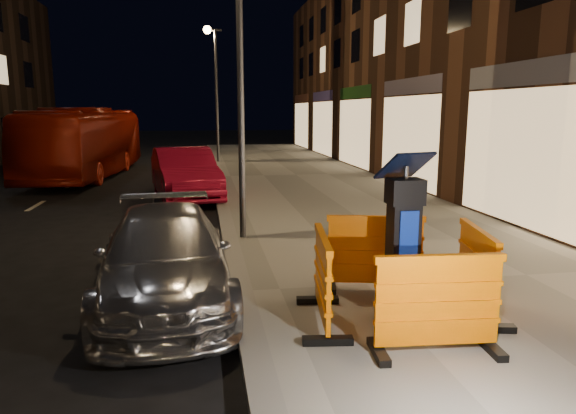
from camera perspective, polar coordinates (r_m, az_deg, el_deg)
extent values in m
plane|color=black|center=(7.14, -5.11, -10.41)|extent=(120.00, 120.00, 0.00)
cube|color=gray|center=(7.90, 17.37, -8.18)|extent=(6.00, 60.00, 0.15)
cube|color=slate|center=(7.11, -5.12, -9.84)|extent=(0.30, 60.00, 0.15)
cube|color=black|center=(6.10, 12.66, -3.73)|extent=(0.67, 0.67, 1.85)
cube|color=#FA7300|center=(5.39, 16.29, -10.38)|extent=(1.36, 0.64, 1.03)
cube|color=#FA7300|center=(7.06, 9.64, -5.06)|extent=(1.41, 0.82, 1.03)
cube|color=#FA7300|center=(5.93, 3.87, -8.01)|extent=(0.71, 1.38, 1.03)
cube|color=#FA7300|center=(6.62, 20.21, -6.67)|extent=(0.80, 1.40, 1.03)
imported|color=#B4B4B9|center=(7.37, -13.29, -9.95)|extent=(1.96, 4.30, 1.22)
imported|color=maroon|center=(15.44, -11.31, 0.96)|extent=(2.31, 4.71, 1.48)
imported|color=#891204|center=(21.54, -21.20, 3.16)|extent=(2.89, 9.66, 2.65)
cylinder|color=#3F3F44|center=(9.69, -5.32, 14.13)|extent=(0.12, 0.12, 6.00)
cylinder|color=#3F3F44|center=(24.66, -7.93, 11.99)|extent=(0.12, 0.12, 6.00)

